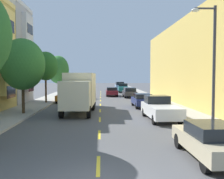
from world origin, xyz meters
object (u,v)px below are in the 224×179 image
object	(u,v)px
street_lamp	(211,60)
parked_suv_sky	(120,86)
street_tree_farthest	(58,70)
street_tree_second	(23,64)
parked_pickup_teal	(123,88)
moving_burgundy_sedan	(112,91)
parked_wagon_orange	(65,96)
parked_sedan_navy	(142,100)
parked_pickup_black	(81,87)
parked_wagon_charcoal	(130,92)
delivery_box_truck	(80,90)
parked_sedan_champagne	(211,140)
parked_pickup_white	(160,109)
street_tree_third	(46,66)
parked_wagon_red	(76,89)

from	to	relation	value
street_lamp	parked_suv_sky	xyz separation A→B (m)	(-1.72, 44.29, -3.10)
street_tree_farthest	street_tree_second	bearing A→B (deg)	-90.00
parked_pickup_teal	moving_burgundy_sedan	size ratio (longest dim) A/B	1.19
street_tree_farthest	parked_wagon_orange	world-z (taller)	street_tree_farthest
parked_wagon_orange	parked_sedan_navy	world-z (taller)	parked_wagon_orange
parked_pickup_black	parked_wagon_orange	bearing A→B (deg)	-89.93
parked_wagon_charcoal	parked_sedan_navy	size ratio (longest dim) A/B	1.04
delivery_box_truck	parked_sedan_champagne	world-z (taller)	delivery_box_truck
parked_wagon_orange	parked_pickup_white	size ratio (longest dim) A/B	0.88
street_tree_third	street_tree_second	bearing A→B (deg)	-90.00
parked_pickup_white	moving_burgundy_sedan	bearing A→B (deg)	96.76
parked_wagon_charcoal	parked_pickup_teal	world-z (taller)	parked_pickup_teal
street_tree_third	street_lamp	xyz separation A→B (m)	(12.35, -17.26, -0.31)
parked_pickup_black	parked_wagon_charcoal	size ratio (longest dim) A/B	1.14
street_tree_second	street_tree_farthest	xyz separation A→B (m)	(-0.00, 17.88, -0.02)
moving_burgundy_sedan	parked_wagon_orange	bearing A→B (deg)	-123.28
street_tree_second	parked_pickup_black	xyz separation A→B (m)	(2.01, 34.93, -3.39)
street_tree_farthest	parked_sedan_champagne	xyz separation A→B (m)	(10.80, -29.89, -3.45)
street_tree_second	street_tree_third	distance (m)	8.94
street_tree_second	parked_wagon_orange	xyz separation A→B (m)	(2.04, 10.56, -3.41)
parked_wagon_orange	moving_burgundy_sedan	distance (m)	11.23
parked_wagon_red	parked_sedan_navy	bearing A→B (deg)	-66.74
street_tree_second	parked_sedan_navy	size ratio (longest dim) A/B	1.38
parked_sedan_champagne	street_tree_third	bearing A→B (deg)	117.27
street_lamp	moving_burgundy_sedan	bearing A→B (deg)	98.35
street_tree_second	street_lamp	world-z (taller)	street_lamp
parked_pickup_teal	parked_suv_sky	xyz separation A→B (m)	(-0.27, 6.15, 0.16)
delivery_box_truck	street_tree_second	bearing A→B (deg)	-164.49
street_tree_third	parked_pickup_teal	distance (m)	23.82
parked_wagon_charcoal	parked_pickup_white	distance (m)	20.08
parked_pickup_white	parked_sedan_champagne	bearing A→B (deg)	-90.59
street_tree_second	parked_sedan_champagne	world-z (taller)	street_tree_second
delivery_box_truck	parked_suv_sky	xyz separation A→B (m)	(6.02, 34.69, -0.99)
parked_wagon_charcoal	parked_wagon_orange	distance (m)	11.05
moving_burgundy_sedan	parked_wagon_red	bearing A→B (deg)	139.54
delivery_box_truck	parked_wagon_orange	distance (m)	9.70
delivery_box_truck	parked_pickup_black	world-z (taller)	delivery_box_truck
parked_pickup_teal	parked_wagon_red	size ratio (longest dim) A/B	1.14
parked_wagon_charcoal	parked_pickup_white	bearing A→B (deg)	-89.70
parked_pickup_teal	parked_sedan_champagne	distance (m)	41.83
parked_wagon_orange	parked_wagon_red	xyz separation A→B (m)	(-0.01, 14.65, 0.00)
parked_wagon_orange	parked_suv_sky	world-z (taller)	parked_suv_sky
parked_pickup_black	parked_sedan_navy	bearing A→B (deg)	-73.75
street_lamp	parked_wagon_charcoal	size ratio (longest dim) A/B	1.45
parked_wagon_charcoal	parked_pickup_white	world-z (taller)	parked_pickup_white
street_tree_third	parked_suv_sky	xyz separation A→B (m)	(10.63, 27.03, -3.41)
street_lamp	parked_pickup_white	distance (m)	6.59
parked_pickup_white	parked_pickup_black	bearing A→B (deg)	103.26
delivery_box_truck	parked_wagon_red	world-z (taller)	delivery_box_truck
parked_pickup_black	parked_wagon_red	xyz separation A→B (m)	(0.02, -9.72, -0.02)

